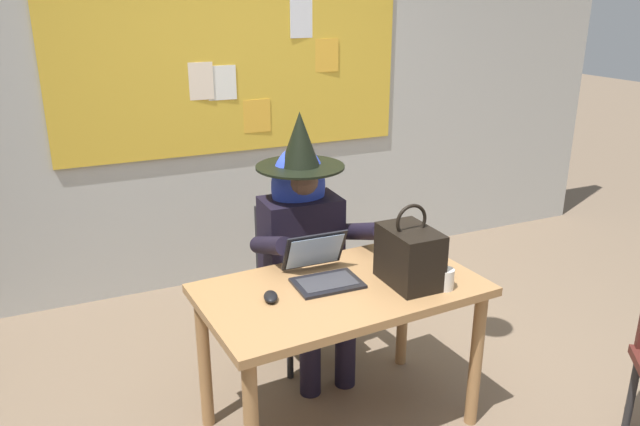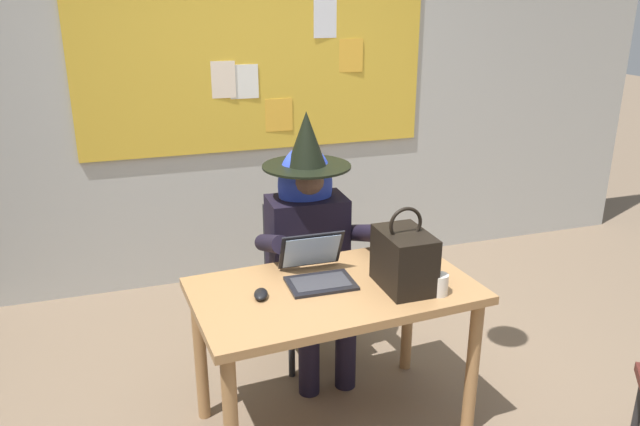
% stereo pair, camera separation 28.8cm
% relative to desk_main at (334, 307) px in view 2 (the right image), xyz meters
% --- Properties ---
extents(wall_back_bulletin, '(6.33, 2.05, 2.90)m').
position_rel_desk_main_xyz_m(wall_back_bulletin, '(0.10, 1.87, 0.82)').
color(wall_back_bulletin, '#B2B2AD').
rests_on(wall_back_bulletin, ground).
extents(desk_main, '(1.30, 0.79, 0.74)m').
position_rel_desk_main_xyz_m(desk_main, '(0.00, 0.00, 0.00)').
color(desk_main, '#A37547').
rests_on(desk_main, ground).
extents(chair_at_desk, '(0.45, 0.45, 0.88)m').
position_rel_desk_main_xyz_m(chair_at_desk, '(0.07, 0.72, -0.15)').
color(chair_at_desk, black).
rests_on(chair_at_desk, ground).
extents(person_costumed, '(0.60, 0.71, 1.42)m').
position_rel_desk_main_xyz_m(person_costumed, '(0.08, 0.60, 0.14)').
color(person_costumed, black).
rests_on(person_costumed, ground).
extents(laptop, '(0.31, 0.32, 0.21)m').
position_rel_desk_main_xyz_m(laptop, '(-0.05, 0.10, 0.15)').
color(laptop, black).
rests_on(laptop, desk_main).
extents(computer_mouse, '(0.09, 0.12, 0.03)m').
position_rel_desk_main_xyz_m(computer_mouse, '(-0.34, 0.00, 0.12)').
color(computer_mouse, black).
rests_on(computer_mouse, desk_main).
extents(handbag, '(0.20, 0.30, 0.38)m').
position_rel_desk_main_xyz_m(handbag, '(0.29, -0.09, 0.24)').
color(handbag, black).
rests_on(handbag, desk_main).
extents(coffee_mug, '(0.08, 0.08, 0.09)m').
position_rel_desk_main_xyz_m(coffee_mug, '(0.41, -0.21, 0.15)').
color(coffee_mug, silver).
rests_on(coffee_mug, desk_main).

